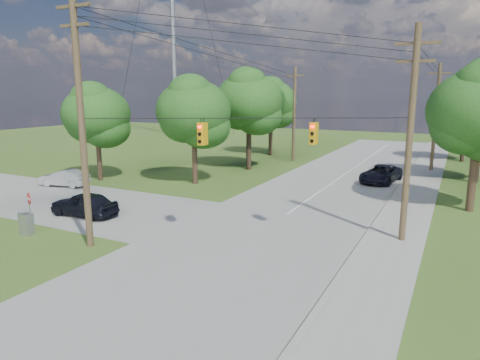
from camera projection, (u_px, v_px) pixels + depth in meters
The scene contains 20 objects.
ground at pixel (161, 266), 18.55m from camera, with size 140.00×140.00×0.00m, color #3A581D.
main_road at pixel (252, 238), 22.01m from camera, with size 10.00×100.00×0.03m, color gray.
sidewalk_east at pixel (388, 260), 19.00m from camera, with size 2.60×100.00×0.12m, color gray.
pole_sw at pixel (81, 118), 19.70m from camera, with size 2.00×0.32×12.00m.
pole_ne at pixel (410, 133), 20.43m from camera, with size 2.00×0.32×10.50m.
pole_north_e at pixel (436, 117), 39.67m from camera, with size 2.00×0.32×10.00m.
pole_north_w at pixel (294, 114), 45.89m from camera, with size 2.00×0.32×10.00m.
power_lines at pixel (292, 63), 26.09m from camera, with size 13.93×29.62×4.93m.
traffic_signals at pixel (258, 133), 20.15m from camera, with size 4.91×3.27×1.05m.
tree_w_near at pixel (194, 111), 34.00m from camera, with size 6.00×6.00×8.40m.
tree_w_mid at pixel (249, 101), 40.39m from camera, with size 6.40×6.40×9.22m.
tree_w_far at pixel (271, 102), 50.07m from camera, with size 6.00×6.00×8.73m.
tree_e_near at pixel (480, 111), 25.86m from camera, with size 6.20×6.20×8.81m.
tree_e_far at pixel (467, 106), 45.32m from camera, with size 5.80×5.80×8.32m.
tree_cross_n at pixel (96, 114), 35.47m from camera, with size 5.60×5.60×7.91m.
car_cross_dark at pixel (84, 204), 25.79m from camera, with size 1.75×4.36×1.49m, color black.
car_cross_silver at pixel (64, 178), 33.97m from camera, with size 1.40×4.02×1.33m, color #B1B2B8.
car_main_north at pixel (381, 174), 35.47m from camera, with size 2.35×5.10×1.42m, color black.
control_cabinet at pixel (26, 224), 22.47m from camera, with size 0.65×0.47×1.18m, color gray.
do_not_enter_sign at pixel (29, 202), 23.38m from camera, with size 0.63×0.31×2.02m.
Camera 1 is at (11.00, -13.93, 7.39)m, focal length 32.00 mm.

